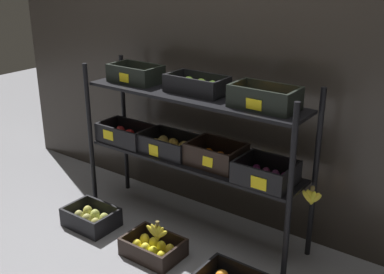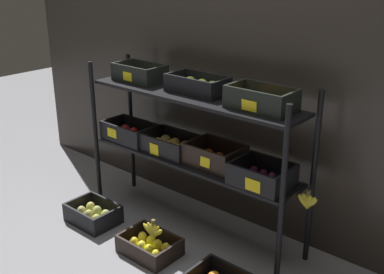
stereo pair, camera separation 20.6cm
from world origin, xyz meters
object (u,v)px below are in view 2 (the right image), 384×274
object	(u,v)px
crate_ground_lemon	(150,247)
banana_bunch_loose	(153,231)
display_rack	(193,129)
crate_ground_pear	(93,215)

from	to	relation	value
crate_ground_lemon	banana_bunch_loose	bearing A→B (deg)	-2.20
display_rack	crate_ground_lemon	bearing A→B (deg)	-90.51
banana_bunch_loose	crate_ground_pear	bearing A→B (deg)	178.63
crate_ground_lemon	display_rack	bearing A→B (deg)	89.49
display_rack	crate_ground_pear	world-z (taller)	display_rack
banana_bunch_loose	crate_ground_lemon	bearing A→B (deg)	177.80
display_rack	crate_ground_pear	size ratio (longest dim) A/B	4.76
crate_ground_pear	crate_ground_lemon	bearing A→B (deg)	-1.31
display_rack	crate_ground_pear	distance (m)	0.94
crate_ground_pear	display_rack	bearing A→B (deg)	34.74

